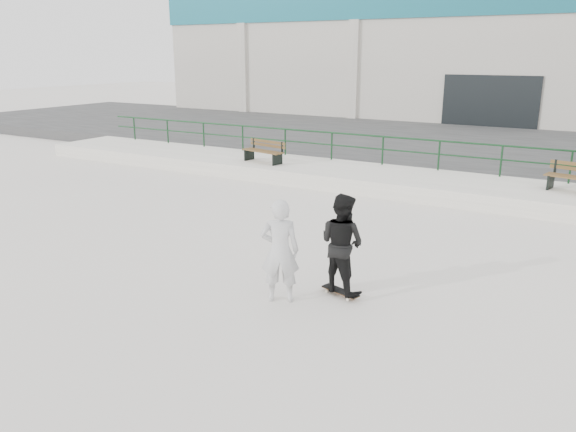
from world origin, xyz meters
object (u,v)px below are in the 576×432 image
Objects in this scene: standing_skater at (342,243)px; seated_skater at (280,251)px; bench_left at (264,151)px; skateboard at (340,291)px.

standing_skater is 0.97× the size of seated_skater.
seated_skater reaches higher than bench_left.
skateboard is at bearing -37.95° from bench_left.
seated_skater is at bearing -122.22° from skateboard.
skateboard is at bearing 28.19° from standing_skater.
seated_skater is (-0.85, -0.75, -0.07)m from standing_skater.
standing_skater reaches higher than seated_skater.
seated_skater reaches higher than skateboard.
standing_skater reaches higher than bench_left.
standing_skater reaches higher than skateboard.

